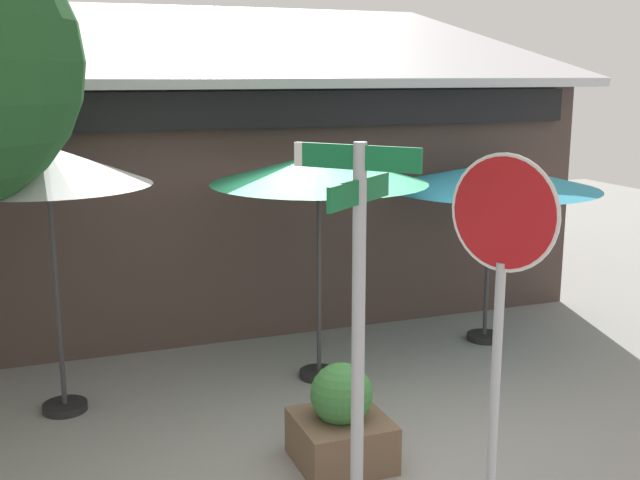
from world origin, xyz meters
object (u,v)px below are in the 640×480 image
street_sign_post (358,311)px  patio_umbrella_teal_right (492,177)px  patio_umbrella_ivory_left (48,169)px  stop_sign (501,273)px  patio_umbrella_forest_green_center (319,171)px  sidewalk_planter (341,423)px

street_sign_post → patio_umbrella_teal_right: bearing=47.0°
street_sign_post → patio_umbrella_ivory_left: (-1.82, 3.21, 0.67)m
street_sign_post → patio_umbrella_ivory_left: bearing=119.5°
stop_sign → patio_umbrella_ivory_left: stop_sign is taller
stop_sign → patio_umbrella_ivory_left: size_ratio=1.03×
street_sign_post → patio_umbrella_forest_green_center: 3.30m
stop_sign → patio_umbrella_forest_green_center: size_ratio=1.09×
patio_umbrella_teal_right → patio_umbrella_ivory_left: bearing=-176.1°
patio_umbrella_teal_right → sidewalk_planter: bearing=-141.5°
patio_umbrella_forest_green_center → stop_sign: bearing=-87.9°
patio_umbrella_ivory_left → sidewalk_planter: patio_umbrella_ivory_left is taller
street_sign_post → patio_umbrella_ivory_left: 3.75m
stop_sign → patio_umbrella_ivory_left: 4.41m
street_sign_post → stop_sign: size_ratio=1.03×
patio_umbrella_ivory_left → street_sign_post: bearing=-60.5°
patio_umbrella_forest_green_center → sidewalk_planter: size_ratio=2.82×
patio_umbrella_forest_green_center → patio_umbrella_teal_right: 2.47m
sidewalk_planter → patio_umbrella_forest_green_center: bearing=75.0°
stop_sign → patio_umbrella_forest_green_center: bearing=92.1°
patio_umbrella_ivory_left → patio_umbrella_teal_right: size_ratio=1.04×
patio_umbrella_ivory_left → sidewalk_planter: size_ratio=3.00×
street_sign_post → patio_umbrella_forest_green_center: (0.90, 3.13, 0.54)m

